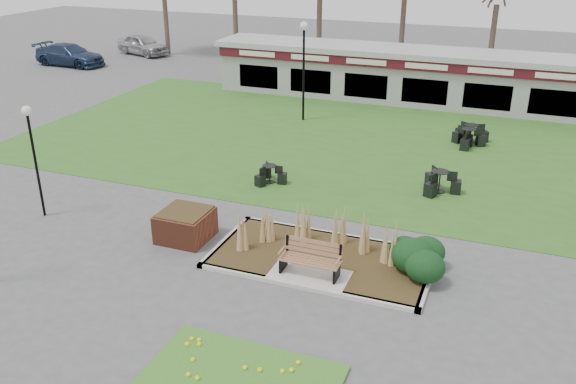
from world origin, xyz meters
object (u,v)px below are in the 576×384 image
(bistro_set_c, at_px, (468,140))
(car_blue, at_px, (70,55))
(lamp_post_mid_left, at_px, (31,137))
(bistro_set_b, at_px, (439,185))
(bistro_set_d, at_px, (471,136))
(brick_planter, at_px, (185,225))
(bistro_set_a, at_px, (270,177))
(car_silver, at_px, (143,45))
(food_pavilion, at_px, (430,77))
(car_black, at_px, (274,73))
(park_bench, at_px, (311,258))
(lamp_post_far_left, at_px, (304,50))

(bistro_set_c, distance_m, car_blue, 29.15)
(lamp_post_mid_left, bearing_deg, bistro_set_b, 29.37)
(bistro_set_b, height_order, bistro_set_d, bistro_set_b)
(brick_planter, distance_m, lamp_post_mid_left, 5.80)
(brick_planter, distance_m, car_blue, 28.86)
(bistro_set_a, height_order, car_silver, car_silver)
(food_pavilion, relative_size, bistro_set_b, 16.20)
(bistro_set_b, bearing_deg, brick_planter, -136.24)
(bistro_set_d, distance_m, car_blue, 29.03)
(bistro_set_a, distance_m, bistro_set_d, 10.17)
(car_black, bearing_deg, brick_planter, -150.19)
(food_pavilion, xyz_separation_m, bistro_set_c, (2.87, -6.77, -1.19))
(food_pavilion, bearing_deg, car_black, 173.89)
(brick_planter, bearing_deg, bistro_set_d, 60.31)
(park_bench, height_order, food_pavilion, food_pavilion)
(bistro_set_c, xyz_separation_m, bistro_set_d, (0.06, 0.65, 0.00))
(bistro_set_a, relative_size, car_black, 0.30)
(bistro_set_a, relative_size, bistro_set_c, 0.84)
(park_bench, xyz_separation_m, brick_planter, (-4.40, 0.75, -0.11))
(food_pavilion, bearing_deg, bistro_set_b, -78.85)
(lamp_post_mid_left, distance_m, car_silver, 28.71)
(food_pavilion, distance_m, car_silver, 23.54)
(park_bench, relative_size, bistro_set_c, 1.12)
(lamp_post_far_left, bearing_deg, brick_planter, -86.01)
(car_black, bearing_deg, bistro_set_d, -104.56)
(bistro_set_a, bearing_deg, bistro_set_b, 12.95)
(bistro_set_b, bearing_deg, bistro_set_c, 85.69)
(lamp_post_far_left, height_order, car_silver, lamp_post_far_left)
(lamp_post_far_left, relative_size, bistro_set_c, 3.20)
(brick_planter, height_order, lamp_post_mid_left, lamp_post_mid_left)
(food_pavilion, height_order, bistro_set_b, food_pavilion)
(car_blue, bearing_deg, bistro_set_a, -122.26)
(bistro_set_d, bearing_deg, bistro_set_c, -94.87)
(brick_planter, distance_m, bistro_set_b, 9.48)
(food_pavilion, distance_m, lamp_post_mid_left, 21.60)
(park_bench, height_order, car_silver, car_silver)
(car_black, bearing_deg, bistro_set_b, -122.93)
(bistro_set_b, xyz_separation_m, car_blue, (-27.65, 13.44, 0.46))
(brick_planter, height_order, car_blue, car_blue)
(car_black, bearing_deg, bistro_set_c, -106.86)
(brick_planter, relative_size, car_silver, 0.33)
(park_bench, height_order, bistro_set_d, park_bench)
(lamp_post_far_left, xyz_separation_m, car_silver, (-17.35, 11.88, -2.78))
(brick_planter, bearing_deg, park_bench, -9.69)
(park_bench, distance_m, brick_planter, 4.47)
(bistro_set_c, bearing_deg, bistro_set_d, 85.13)
(bistro_set_c, bearing_deg, car_black, 148.13)
(car_silver, distance_m, car_black, 14.01)
(park_bench, height_order, brick_planter, park_bench)
(lamp_post_far_left, bearing_deg, car_silver, 145.60)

